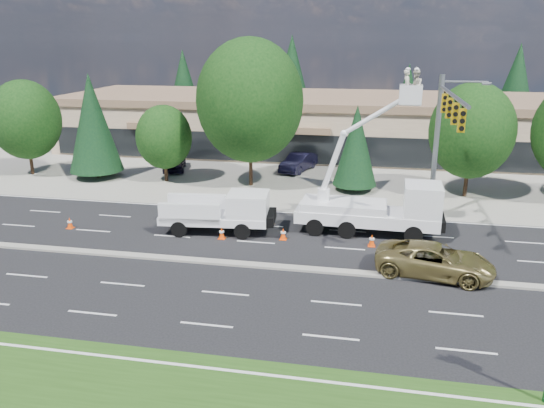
% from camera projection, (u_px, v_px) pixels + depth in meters
% --- Properties ---
extents(ground, '(140.00, 140.00, 0.00)m').
position_uv_depth(ground, '(242.00, 265.00, 26.96)').
color(ground, black).
rests_on(ground, ground).
extents(concrete_apron, '(140.00, 22.00, 0.01)m').
position_uv_depth(concrete_apron, '(298.00, 172.00, 45.70)').
color(concrete_apron, gray).
rests_on(concrete_apron, ground).
extents(road_median, '(120.00, 0.55, 0.12)m').
position_uv_depth(road_median, '(242.00, 264.00, 26.94)').
color(road_median, gray).
rests_on(road_median, ground).
extents(strip_mall, '(50.40, 15.40, 5.50)m').
position_uv_depth(strip_mall, '(312.00, 122.00, 54.20)').
color(strip_mall, tan).
rests_on(strip_mall, ground).
extents(tree_front_a, '(5.67, 5.67, 7.87)m').
position_uv_depth(tree_front_a, '(25.00, 120.00, 43.57)').
color(tree_front_a, '#332114').
rests_on(tree_front_a, ground).
extents(tree_front_b, '(4.28, 4.28, 8.44)m').
position_uv_depth(tree_front_b, '(93.00, 123.00, 42.52)').
color(tree_front_b, '#332114').
rests_on(tree_front_b, ground).
extents(tree_front_c, '(4.40, 4.40, 6.11)m').
position_uv_depth(tree_front_c, '(164.00, 137.00, 41.73)').
color(tree_front_c, '#332114').
rests_on(tree_front_c, ground).
extents(tree_front_d, '(8.06, 8.06, 11.19)m').
position_uv_depth(tree_front_d, '(250.00, 101.00, 39.59)').
color(tree_front_d, '#332114').
rests_on(tree_front_d, ground).
extents(tree_front_e, '(3.27, 3.27, 6.44)m').
position_uv_depth(tree_front_e, '(356.00, 146.00, 39.08)').
color(tree_front_e, '#332114').
rests_on(tree_front_e, ground).
extents(tree_front_f, '(5.91, 5.91, 8.20)m').
position_uv_depth(tree_front_f, '(472.00, 131.00, 37.25)').
color(tree_front_f, '#332114').
rests_on(tree_front_f, ground).
extents(tree_back_a, '(4.91, 4.91, 9.67)m').
position_uv_depth(tree_back_a, '(184.00, 86.00, 67.98)').
color(tree_back_a, '#332114').
rests_on(tree_back_a, ground).
extents(tree_back_b, '(5.80, 5.80, 11.44)m').
position_uv_depth(tree_back_b, '(292.00, 80.00, 65.19)').
color(tree_back_b, '#332114').
rests_on(tree_back_b, ground).
extents(tree_back_c, '(4.15, 4.15, 8.18)m').
position_uv_depth(tree_back_c, '(407.00, 96.00, 63.21)').
color(tree_back_c, '#332114').
rests_on(tree_back_c, ground).
extents(tree_back_d, '(5.35, 5.35, 10.55)m').
position_uv_depth(tree_back_d, '(516.00, 87.00, 60.68)').
color(tree_back_d, '#332114').
rests_on(tree_back_d, ground).
extents(signal_mast, '(2.76, 10.16, 9.00)m').
position_uv_depth(signal_mast, '(443.00, 130.00, 29.95)').
color(signal_mast, gray).
rests_on(signal_mast, ground).
extents(utility_pickup, '(6.52, 2.97, 2.43)m').
position_uv_depth(utility_pickup, '(223.00, 216.00, 31.30)').
color(utility_pickup, white).
rests_on(utility_pickup, ground).
extents(bucket_truck, '(8.33, 2.92, 9.55)m').
position_uv_depth(bucket_truck, '(380.00, 201.00, 30.69)').
color(bucket_truck, white).
rests_on(bucket_truck, ground).
extents(traffic_cone_a, '(0.40, 0.40, 0.70)m').
position_uv_depth(traffic_cone_a, '(70.00, 223.00, 32.08)').
color(traffic_cone_a, '#F84507').
rests_on(traffic_cone_a, ground).
extents(traffic_cone_b, '(0.40, 0.40, 0.70)m').
position_uv_depth(traffic_cone_b, '(222.00, 233.00, 30.41)').
color(traffic_cone_b, '#F84507').
rests_on(traffic_cone_b, ground).
extents(traffic_cone_c, '(0.40, 0.40, 0.70)m').
position_uv_depth(traffic_cone_c, '(283.00, 234.00, 30.30)').
color(traffic_cone_c, '#F84507').
rests_on(traffic_cone_c, ground).
extents(traffic_cone_d, '(0.40, 0.40, 0.70)m').
position_uv_depth(traffic_cone_d, '(372.00, 240.00, 29.32)').
color(traffic_cone_d, '#F84507').
rests_on(traffic_cone_d, ground).
extents(minivan, '(5.97, 3.48, 1.56)m').
position_uv_depth(minivan, '(435.00, 260.00, 25.60)').
color(minivan, olive).
rests_on(minivan, ground).
extents(parked_car_west, '(2.92, 4.75, 1.51)m').
position_uv_depth(parked_car_west, '(174.00, 161.00, 46.20)').
color(parked_car_west, black).
rests_on(parked_car_west, ground).
extents(parked_car_east, '(2.98, 4.99, 1.55)m').
position_uv_depth(parked_car_east, '(299.00, 162.00, 45.78)').
color(parked_car_east, black).
rests_on(parked_car_east, ground).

